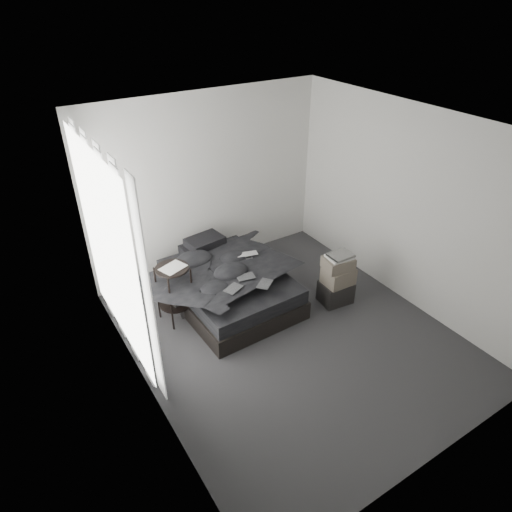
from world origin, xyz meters
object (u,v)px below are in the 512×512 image
laptop (248,252)px  side_stand (175,294)px  bed (230,294)px  box_lower (336,292)px

laptop → side_stand: 1.13m
bed → laptop: laptop is taller
side_stand → box_lower: 2.17m
bed → side_stand: (-0.76, 0.06, 0.26)m
side_stand → laptop: bearing=-0.2°
laptop → box_lower: laptop is taller
bed → laptop: (0.33, 0.05, 0.54)m
laptop → bed: bearing=-154.5°
bed → box_lower: bearing=-33.6°
box_lower → side_stand: bearing=157.3°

